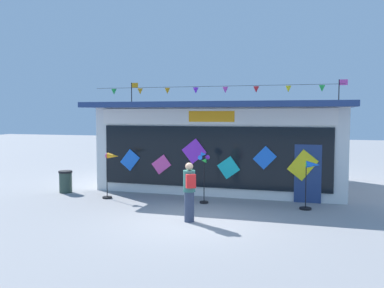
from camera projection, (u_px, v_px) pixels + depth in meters
ground_plane at (193, 221)px, 11.88m from camera, size 80.00×80.00×0.00m
kite_shop_building at (227, 144)px, 17.84m from camera, size 9.82×6.57×4.44m
wind_spinner_far_left at (111, 167)px, 14.95m from camera, size 0.70×0.34×1.65m
wind_spinner_left at (204, 169)px, 14.14m from camera, size 0.37×0.30×1.76m
wind_spinner_center_left at (311, 178)px, 13.22m from camera, size 0.64×0.38×1.56m
person_near_camera at (189, 191)px, 11.75m from camera, size 0.42×0.48×1.68m
trash_bin at (66, 181)px, 16.14m from camera, size 0.52×0.52×0.85m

